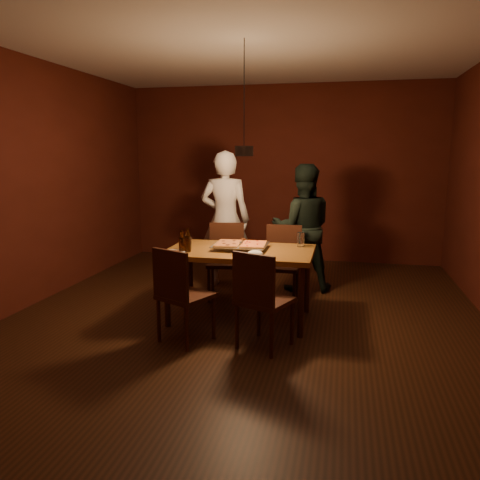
% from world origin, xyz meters
% --- Properties ---
extents(room_shell, '(6.00, 6.00, 6.00)m').
position_xyz_m(room_shell, '(0.00, 0.00, 1.40)').
color(room_shell, '#331A0D').
rests_on(room_shell, ground).
extents(dining_table, '(1.50, 0.90, 0.75)m').
position_xyz_m(dining_table, '(-0.05, 0.04, 0.68)').
color(dining_table, brown).
rests_on(dining_table, floor).
extents(chair_far_left, '(0.48, 0.48, 0.49)m').
position_xyz_m(chair_far_left, '(-0.39, 0.79, 0.54)').
color(chair_far_left, '#38190F').
rests_on(chair_far_left, floor).
extents(chair_far_right, '(0.43, 0.43, 0.49)m').
position_xyz_m(chair_far_right, '(0.30, 0.77, 0.54)').
color(chair_far_right, '#38190F').
rests_on(chair_far_right, floor).
extents(chair_near_left, '(0.56, 0.56, 0.49)m').
position_xyz_m(chair_near_left, '(-0.45, -0.71, 0.54)').
color(chair_near_left, '#38190F').
rests_on(chair_near_left, floor).
extents(chair_near_right, '(0.55, 0.55, 0.49)m').
position_xyz_m(chair_near_right, '(0.29, -0.70, 0.54)').
color(chair_near_right, '#38190F').
rests_on(chair_near_right, floor).
extents(pizza_tray, '(0.58, 0.49, 0.05)m').
position_xyz_m(pizza_tray, '(-0.05, 0.07, 0.77)').
color(pizza_tray, silver).
rests_on(pizza_tray, dining_table).
extents(pizza_meat, '(0.27, 0.41, 0.02)m').
position_xyz_m(pizza_meat, '(-0.18, 0.06, 0.81)').
color(pizza_meat, maroon).
rests_on(pizza_meat, pizza_tray).
extents(pizza_cheese, '(0.27, 0.40, 0.02)m').
position_xyz_m(pizza_cheese, '(0.09, 0.07, 0.81)').
color(pizza_cheese, gold).
rests_on(pizza_cheese, pizza_tray).
extents(spatula, '(0.12, 0.25, 0.04)m').
position_xyz_m(spatula, '(-0.06, 0.09, 0.81)').
color(spatula, silver).
rests_on(spatula, pizza_tray).
extents(beer_bottle_a, '(0.06, 0.06, 0.22)m').
position_xyz_m(beer_bottle_a, '(-0.59, -0.23, 0.86)').
color(beer_bottle_a, black).
rests_on(beer_bottle_a, dining_table).
extents(beer_bottle_b, '(0.06, 0.06, 0.24)m').
position_xyz_m(beer_bottle_b, '(-0.54, -0.18, 0.87)').
color(beer_bottle_b, black).
rests_on(beer_bottle_b, dining_table).
extents(water_glass_left, '(0.08, 0.08, 0.12)m').
position_xyz_m(water_glass_left, '(-0.59, -0.05, 0.81)').
color(water_glass_left, silver).
rests_on(water_glass_left, dining_table).
extents(water_glass_right, '(0.07, 0.07, 0.15)m').
position_xyz_m(water_glass_right, '(0.55, 0.33, 0.83)').
color(water_glass_right, silver).
rests_on(water_glass_right, dining_table).
extents(plate_slice, '(0.28, 0.28, 0.03)m').
position_xyz_m(plate_slice, '(-0.67, -0.32, 0.76)').
color(plate_slice, white).
rests_on(plate_slice, dining_table).
extents(napkin, '(0.15, 0.12, 0.06)m').
position_xyz_m(napkin, '(0.17, -0.27, 0.78)').
color(napkin, white).
rests_on(napkin, dining_table).
extents(diner_white, '(0.66, 0.45, 1.76)m').
position_xyz_m(diner_white, '(-0.52, 1.26, 0.88)').
color(diner_white, silver).
rests_on(diner_white, floor).
extents(diner_dark, '(0.87, 0.74, 1.60)m').
position_xyz_m(diner_dark, '(0.48, 1.27, 0.80)').
color(diner_dark, black).
rests_on(diner_dark, floor).
extents(pendant_lamp, '(0.18, 0.18, 1.10)m').
position_xyz_m(pendant_lamp, '(0.00, 0.00, 1.76)').
color(pendant_lamp, black).
rests_on(pendant_lamp, ceiling).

